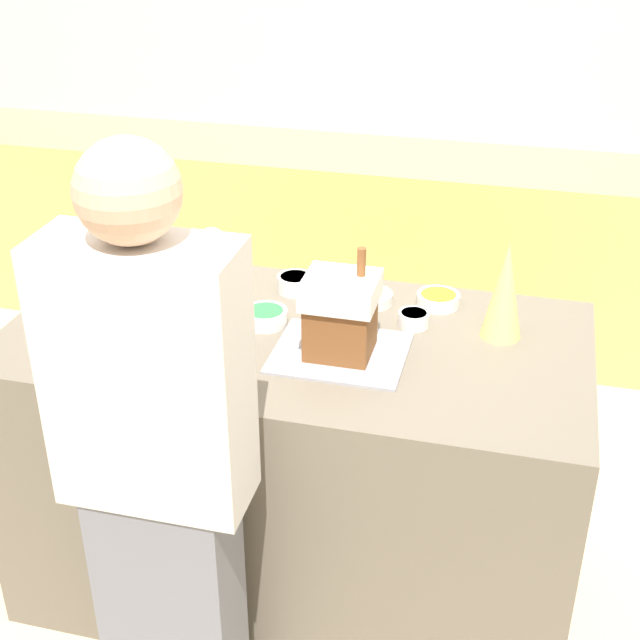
{
  "coord_description": "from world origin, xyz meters",
  "views": [
    {
      "loc": [
        0.63,
        -2.18,
        2.22
      ],
      "look_at": [
        0.08,
        0.0,
        1.01
      ],
      "focal_mm": 50.0,
      "sensor_mm": 36.0,
      "label": 1
    }
  ],
  "objects_px": {
    "decorative_tree": "(505,290)",
    "candy_bowl_far_right": "(295,283)",
    "person": "(159,472)",
    "gingerbread_house": "(341,313)",
    "candy_bowl_behind_tray": "(438,299)",
    "cookbook": "(194,310)",
    "baking_tray": "(340,353)",
    "candy_bowl_center_rear": "(414,318)",
    "candy_bowl_front_corner": "(145,268)",
    "candy_bowl_far_left": "(372,297)",
    "candy_bowl_near_tray_left": "(266,316)"
  },
  "relations": [
    {
      "from": "gingerbread_house",
      "to": "cookbook",
      "type": "height_order",
      "value": "gingerbread_house"
    },
    {
      "from": "decorative_tree",
      "to": "candy_bowl_near_tray_left",
      "type": "xyz_separation_m",
      "value": [
        -0.68,
        -0.1,
        -0.12
      ]
    },
    {
      "from": "candy_bowl_center_rear",
      "to": "cookbook",
      "type": "xyz_separation_m",
      "value": [
        -0.66,
        -0.08,
        -0.01
      ]
    },
    {
      "from": "baking_tray",
      "to": "candy_bowl_front_corner",
      "type": "relative_size",
      "value": 3.78
    },
    {
      "from": "baking_tray",
      "to": "candy_bowl_far_right",
      "type": "distance_m",
      "value": 0.42
    },
    {
      "from": "decorative_tree",
      "to": "candy_bowl_front_corner",
      "type": "relative_size",
      "value": 3.01
    },
    {
      "from": "candy_bowl_far_left",
      "to": "candy_bowl_near_tray_left",
      "type": "relative_size",
      "value": 0.97
    },
    {
      "from": "candy_bowl_behind_tray",
      "to": "candy_bowl_near_tray_left",
      "type": "bearing_deg",
      "value": -152.94
    },
    {
      "from": "gingerbread_house",
      "to": "person",
      "type": "height_order",
      "value": "person"
    },
    {
      "from": "candy_bowl_far_right",
      "to": "cookbook",
      "type": "relative_size",
      "value": 0.51
    },
    {
      "from": "baking_tray",
      "to": "candy_bowl_far_right",
      "type": "relative_size",
      "value": 3.2
    },
    {
      "from": "baking_tray",
      "to": "candy_bowl_behind_tray",
      "type": "xyz_separation_m",
      "value": [
        0.23,
        0.37,
        0.02
      ]
    },
    {
      "from": "decorative_tree",
      "to": "candy_bowl_far_right",
      "type": "bearing_deg",
      "value": 168.58
    },
    {
      "from": "person",
      "to": "decorative_tree",
      "type": "bearing_deg",
      "value": 45.74
    },
    {
      "from": "decorative_tree",
      "to": "candy_bowl_far_left",
      "type": "height_order",
      "value": "decorative_tree"
    },
    {
      "from": "candy_bowl_center_rear",
      "to": "candy_bowl_far_right",
      "type": "relative_size",
      "value": 0.8
    },
    {
      "from": "baking_tray",
      "to": "candy_bowl_center_rear",
      "type": "height_order",
      "value": "candy_bowl_center_rear"
    },
    {
      "from": "candy_bowl_far_left",
      "to": "candy_bowl_near_tray_left",
      "type": "height_order",
      "value": "candy_bowl_near_tray_left"
    },
    {
      "from": "candy_bowl_far_right",
      "to": "candy_bowl_far_left",
      "type": "bearing_deg",
      "value": -4.91
    },
    {
      "from": "candy_bowl_front_corner",
      "to": "candy_bowl_far_right",
      "type": "height_order",
      "value": "candy_bowl_far_right"
    },
    {
      "from": "candy_bowl_front_corner",
      "to": "candy_bowl_near_tray_left",
      "type": "relative_size",
      "value": 0.75
    },
    {
      "from": "gingerbread_house",
      "to": "candy_bowl_behind_tray",
      "type": "distance_m",
      "value": 0.44
    },
    {
      "from": "candy_bowl_front_corner",
      "to": "cookbook",
      "type": "bearing_deg",
      "value": -39.44
    },
    {
      "from": "cookbook",
      "to": "candy_bowl_far_right",
      "type": "bearing_deg",
      "value": 39.93
    },
    {
      "from": "baking_tray",
      "to": "candy_bowl_center_rear",
      "type": "bearing_deg",
      "value": 51.15
    },
    {
      "from": "candy_bowl_far_left",
      "to": "candy_bowl_behind_tray",
      "type": "height_order",
      "value": "candy_bowl_behind_tray"
    },
    {
      "from": "candy_bowl_far_left",
      "to": "cookbook",
      "type": "xyz_separation_m",
      "value": [
        -0.52,
        -0.2,
        -0.01
      ]
    },
    {
      "from": "baking_tray",
      "to": "gingerbread_house",
      "type": "relative_size",
      "value": 1.2
    },
    {
      "from": "candy_bowl_near_tray_left",
      "to": "candy_bowl_front_corner",
      "type": "bearing_deg",
      "value": 155.47
    },
    {
      "from": "candy_bowl_far_right",
      "to": "person",
      "type": "height_order",
      "value": "person"
    },
    {
      "from": "decorative_tree",
      "to": "candy_bowl_far_left",
      "type": "xyz_separation_m",
      "value": [
        -0.4,
        0.11,
        -0.13
      ]
    },
    {
      "from": "baking_tray",
      "to": "decorative_tree",
      "type": "xyz_separation_m",
      "value": [
        0.43,
        0.22,
        0.14
      ]
    },
    {
      "from": "baking_tray",
      "to": "candy_bowl_behind_tray",
      "type": "bearing_deg",
      "value": 58.14
    },
    {
      "from": "gingerbread_house",
      "to": "person",
      "type": "bearing_deg",
      "value": -120.15
    },
    {
      "from": "gingerbread_house",
      "to": "candy_bowl_near_tray_left",
      "type": "xyz_separation_m",
      "value": [
        -0.26,
        0.12,
        -0.1
      ]
    },
    {
      "from": "person",
      "to": "candy_bowl_front_corner",
      "type": "bearing_deg",
      "value": 115.53
    },
    {
      "from": "decorative_tree",
      "to": "cookbook",
      "type": "relative_size",
      "value": 1.29
    },
    {
      "from": "cookbook",
      "to": "person",
      "type": "distance_m",
      "value": 0.71
    },
    {
      "from": "candy_bowl_near_tray_left",
      "to": "person",
      "type": "xyz_separation_m",
      "value": [
        -0.06,
        -0.67,
        -0.09
      ]
    },
    {
      "from": "candy_bowl_front_corner",
      "to": "candy_bowl_center_rear",
      "type": "xyz_separation_m",
      "value": [
        0.92,
        -0.13,
        -0.0
      ]
    },
    {
      "from": "gingerbread_house",
      "to": "cookbook",
      "type": "distance_m",
      "value": 0.52
    },
    {
      "from": "candy_bowl_far_right",
      "to": "candy_bowl_near_tray_left",
      "type": "xyz_separation_m",
      "value": [
        -0.03,
        -0.23,
        -0.0
      ]
    },
    {
      "from": "baking_tray",
      "to": "candy_bowl_front_corner",
      "type": "xyz_separation_m",
      "value": [
        -0.74,
        0.34,
        0.02
      ]
    },
    {
      "from": "gingerbread_house",
      "to": "candy_bowl_center_rear",
      "type": "height_order",
      "value": "gingerbread_house"
    },
    {
      "from": "candy_bowl_behind_tray",
      "to": "candy_bowl_far_right",
      "type": "bearing_deg",
      "value": -178.21
    },
    {
      "from": "decorative_tree",
      "to": "candy_bowl_center_rear",
      "type": "height_order",
      "value": "decorative_tree"
    },
    {
      "from": "decorative_tree",
      "to": "cookbook",
      "type": "xyz_separation_m",
      "value": [
        -0.92,
        -0.09,
        -0.14
      ]
    },
    {
      "from": "candy_bowl_front_corner",
      "to": "candy_bowl_far_left",
      "type": "bearing_deg",
      "value": -0.88
    },
    {
      "from": "decorative_tree",
      "to": "gingerbread_house",
      "type": "bearing_deg",
      "value": -153.01
    },
    {
      "from": "baking_tray",
      "to": "cookbook",
      "type": "relative_size",
      "value": 1.62
    }
  ]
}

